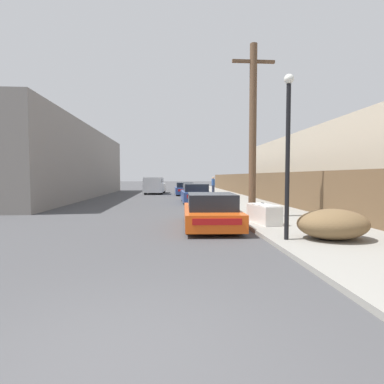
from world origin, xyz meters
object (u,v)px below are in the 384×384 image
at_px(car_parked_far, 184,189).
at_px(parked_sports_car_red, 211,212).
at_px(street_lamp, 288,144).
at_px(utility_pole, 253,129).
at_px(discarded_fridge, 264,214).
at_px(pedestrian, 213,185).
at_px(car_parked_mid, 195,194).
at_px(brush_pile, 333,224).
at_px(pickup_truck, 155,185).

bearing_deg(car_parked_far, parked_sports_car_red, -90.08).
bearing_deg(parked_sports_car_red, car_parked_far, 92.54).
bearing_deg(street_lamp, utility_pole, 86.35).
bearing_deg(car_parked_far, street_lamp, -85.64).
height_order(discarded_fridge, utility_pole, utility_pole).
xyz_separation_m(parked_sports_car_red, car_parked_far, (-0.16, 19.18, 0.02)).
xyz_separation_m(street_lamp, pedestrian, (1.06, 22.30, -1.72)).
relative_size(car_parked_far, pedestrian, 2.59).
relative_size(car_parked_mid, utility_pole, 0.65).
height_order(car_parked_far, brush_pile, car_parked_far).
bearing_deg(pedestrian, discarded_fridge, -92.38).
distance_m(car_parked_mid, pedestrian, 9.58).
bearing_deg(car_parked_mid, car_parked_far, 91.71).
bearing_deg(car_parked_far, car_parked_mid, -88.09).
bearing_deg(pedestrian, brush_pile, -89.41).
height_order(discarded_fridge, pickup_truck, pickup_truck).
distance_m(parked_sports_car_red, street_lamp, 3.94).
distance_m(car_parked_mid, car_parked_far, 8.91).
relative_size(discarded_fridge, car_parked_mid, 0.35).
bearing_deg(car_parked_mid, pedestrian, 73.68).
relative_size(pickup_truck, brush_pile, 2.80).
bearing_deg(parked_sports_car_red, pedestrian, 83.92).
xyz_separation_m(discarded_fridge, street_lamp, (-0.26, -2.84, 2.25)).
bearing_deg(discarded_fridge, utility_pole, 79.01).
distance_m(car_parked_mid, street_lamp, 13.34).
distance_m(car_parked_far, pickup_truck, 3.76).
relative_size(discarded_fridge, pickup_truck, 0.30).
bearing_deg(street_lamp, car_parked_mid, 96.56).
bearing_deg(pickup_truck, parked_sports_car_red, 101.66).
bearing_deg(car_parked_mid, pickup_truck, 106.70).
height_order(car_parked_mid, car_parked_far, car_parked_mid).
bearing_deg(car_parked_far, pickup_truck, 144.85).
height_order(utility_pole, brush_pile, utility_pole).
xyz_separation_m(car_parked_far, brush_pile, (3.18, -22.02, -0.05)).
height_order(car_parked_mid, pedestrian, pedestrian).
relative_size(parked_sports_car_red, utility_pole, 0.62).
relative_size(car_parked_mid, brush_pile, 2.43).
height_order(car_parked_mid, street_lamp, street_lamp).
relative_size(discarded_fridge, utility_pole, 0.23).
distance_m(street_lamp, pedestrian, 22.40).
relative_size(parked_sports_car_red, car_parked_mid, 0.95).
xyz_separation_m(car_parked_far, street_lamp, (1.89, -21.99, 2.13)).
bearing_deg(parked_sports_car_red, utility_pole, 44.19).
height_order(car_parked_mid, utility_pole, utility_pole).
bearing_deg(discarded_fridge, car_parked_mid, 90.05).
bearing_deg(car_parked_mid, parked_sports_car_red, -92.00).
distance_m(car_parked_far, utility_pole, 17.79).
relative_size(parked_sports_car_red, brush_pile, 2.30).
bearing_deg(street_lamp, discarded_fridge, 84.86).
relative_size(street_lamp, pedestrian, 2.61).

